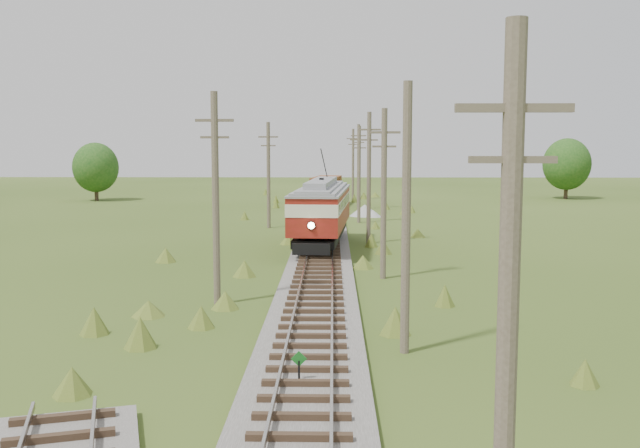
{
  "coord_description": "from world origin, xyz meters",
  "views": [
    {
      "loc": [
        0.74,
        -17.82,
        6.81
      ],
      "look_at": [
        0.0,
        22.81,
        2.25
      ],
      "focal_mm": 40.0,
      "sensor_mm": 36.0,
      "label": 1
    }
  ],
  "objects_px": {
    "switch_marker": "(299,366)",
    "gravel_pile": "(366,211)",
    "gondola": "(326,188)",
    "streetcar": "(322,207)"
  },
  "relations": [
    {
      "from": "gondola",
      "to": "gravel_pile",
      "type": "bearing_deg",
      "value": -64.11
    },
    {
      "from": "switch_marker",
      "to": "gravel_pile",
      "type": "distance_m",
      "value": 48.37
    },
    {
      "from": "gondola",
      "to": "gravel_pile",
      "type": "distance_m",
      "value": 12.27
    },
    {
      "from": "switch_marker",
      "to": "gravel_pile",
      "type": "relative_size",
      "value": 0.33
    },
    {
      "from": "streetcar",
      "to": "gondola",
      "type": "bearing_deg",
      "value": 94.22
    },
    {
      "from": "switch_marker",
      "to": "gondola",
      "type": "height_order",
      "value": "gondola"
    },
    {
      "from": "gondola",
      "to": "gravel_pile",
      "type": "relative_size",
      "value": 2.55
    },
    {
      "from": "streetcar",
      "to": "gravel_pile",
      "type": "bearing_deg",
      "value": 83.86
    },
    {
      "from": "streetcar",
      "to": "gravel_pile",
      "type": "distance_m",
      "value": 21.81
    },
    {
      "from": "streetcar",
      "to": "gravel_pile",
      "type": "xyz_separation_m",
      "value": [
        3.9,
        21.34,
        -2.23
      ]
    }
  ]
}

